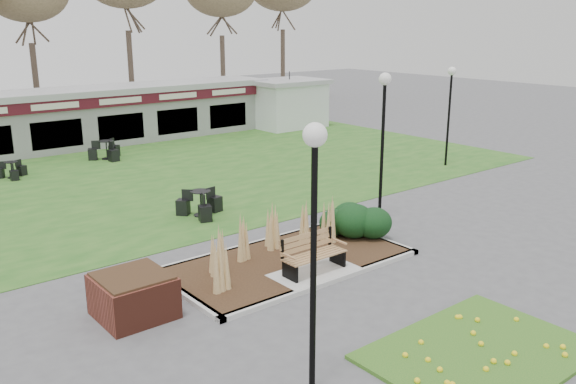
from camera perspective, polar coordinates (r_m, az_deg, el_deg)
ground at (r=15.19m, az=2.86°, el=-8.06°), size 100.00×100.00×0.00m
lawn at (r=24.96m, az=-15.77°, el=0.91°), size 34.00×16.00×0.02m
flower_bed at (r=12.49m, az=17.48°, el=-14.03°), size 4.20×3.00×0.16m
planting_bed at (r=16.78m, az=3.07°, el=-4.37°), size 6.75×3.40×1.27m
park_bench at (r=15.14m, az=2.26°, el=-5.73°), size 1.70×0.66×0.93m
brick_planter at (r=13.58m, az=-14.27°, el=-9.35°), size 1.50×1.50×0.95m
food_pavilion at (r=32.04m, az=-21.71°, el=6.23°), size 24.60×3.40×2.90m
service_hut at (r=36.67m, az=-0.06°, el=8.34°), size 4.40×3.40×2.83m
lamp_post_near_left at (r=9.53m, az=2.46°, el=-0.96°), size 0.38×0.38×4.64m
lamp_post_mid_right at (r=19.05m, az=8.94°, el=7.22°), size 0.38×0.38×4.63m
lamp_post_far_right at (r=27.21m, az=14.95°, el=8.82°), size 0.35×0.35×4.28m
bistro_set_a at (r=26.99m, az=-24.42°, el=1.67°), size 1.24×1.13×0.66m
bistro_set_c at (r=19.96m, az=-8.14°, el=-1.43°), size 1.49×1.54×0.84m
bistro_set_d at (r=29.18m, az=-16.58°, el=3.52°), size 1.61×1.46×0.86m
patio_umbrella at (r=36.78m, az=0.13°, el=8.27°), size 1.99×2.02×2.20m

